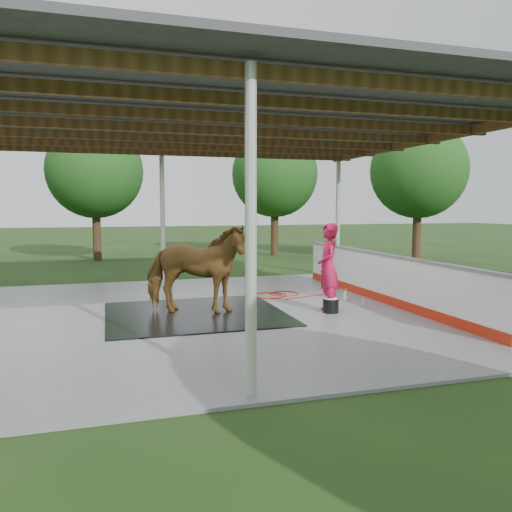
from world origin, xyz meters
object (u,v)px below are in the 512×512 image
object	(u,v)px
horse	(195,269)
wash_bucket	(331,305)
handler	(328,268)
dasher_board	(383,279)

from	to	relation	value
horse	wash_bucket	distance (m)	2.96
horse	handler	size ratio (longest dim) A/B	1.16
horse	wash_bucket	bearing A→B (deg)	-80.79
horse	dasher_board	bearing A→B (deg)	-66.02
horse	wash_bucket	xyz separation A→B (m)	(2.77, -0.67, -0.79)
dasher_board	horse	size ratio (longest dim) A/B	3.66
dasher_board	handler	xyz separation A→B (m)	(-1.70, -0.62, 0.40)
dasher_board	horse	distance (m)	4.49
handler	wash_bucket	xyz separation A→B (m)	(0.00, -0.15, -0.78)
dasher_board	handler	distance (m)	1.86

